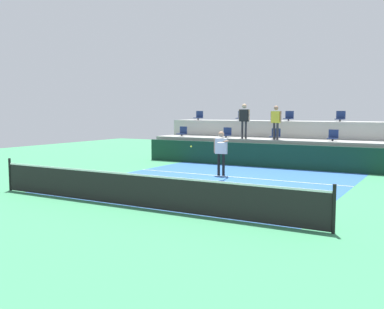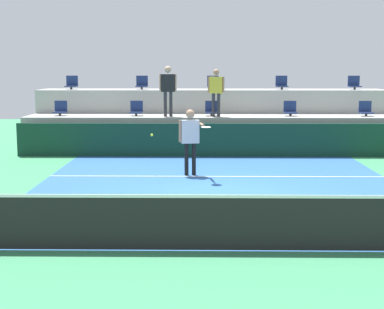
% 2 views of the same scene
% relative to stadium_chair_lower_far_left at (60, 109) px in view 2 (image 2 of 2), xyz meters
% --- Properties ---
extents(ground_plane, '(40.00, 40.00, 0.00)m').
position_rel_stadium_chair_lower_far_left_xyz_m(ground_plane, '(5.34, -7.23, -1.46)').
color(ground_plane, '#388456').
extents(court_inner_paint, '(9.00, 10.00, 0.01)m').
position_rel_stadium_chair_lower_far_left_xyz_m(court_inner_paint, '(5.34, -6.23, -1.46)').
color(court_inner_paint, '#285693').
rests_on(court_inner_paint, ground_plane).
extents(court_service_line, '(9.00, 0.06, 0.00)m').
position_rel_stadium_chair_lower_far_left_xyz_m(court_service_line, '(5.34, -4.83, -1.46)').
color(court_service_line, white).
rests_on(court_service_line, ground_plane).
extents(tennis_net, '(10.48, 0.08, 1.07)m').
position_rel_stadium_chair_lower_far_left_xyz_m(tennis_net, '(5.34, -11.23, -0.97)').
color(tennis_net, black).
rests_on(tennis_net, ground_plane).
extents(sponsor_backboard, '(13.00, 0.16, 1.10)m').
position_rel_stadium_chair_lower_far_left_xyz_m(sponsor_backboard, '(5.34, -1.23, -0.91)').
color(sponsor_backboard, '#0F3323').
rests_on(sponsor_backboard, ground_plane).
extents(seating_tier_lower, '(13.00, 1.80, 1.25)m').
position_rel_stadium_chair_lower_far_left_xyz_m(seating_tier_lower, '(5.34, 0.07, -0.84)').
color(seating_tier_lower, '#9E9E99').
rests_on(seating_tier_lower, ground_plane).
extents(seating_tier_upper, '(13.00, 1.80, 2.10)m').
position_rel_stadium_chair_lower_far_left_xyz_m(seating_tier_upper, '(5.34, 1.87, -0.41)').
color(seating_tier_upper, '#9E9E99').
rests_on(seating_tier_upper, ground_plane).
extents(stadium_chair_lower_far_left, '(0.44, 0.40, 0.52)m').
position_rel_stadium_chair_lower_far_left_xyz_m(stadium_chair_lower_far_left, '(0.00, 0.00, 0.00)').
color(stadium_chair_lower_far_left, '#2D2D33').
rests_on(stadium_chair_lower_far_left, seating_tier_lower).
extents(stadium_chair_lower_left, '(0.44, 0.40, 0.52)m').
position_rel_stadium_chair_lower_far_left_xyz_m(stadium_chair_lower_left, '(2.67, 0.00, 0.00)').
color(stadium_chair_lower_left, '#2D2D33').
rests_on(stadium_chair_lower_left, seating_tier_lower).
extents(stadium_chair_lower_center, '(0.44, 0.40, 0.52)m').
position_rel_stadium_chair_lower_far_left_xyz_m(stadium_chair_lower_center, '(5.30, 0.00, 0.00)').
color(stadium_chair_lower_center, '#2D2D33').
rests_on(stadium_chair_lower_center, seating_tier_lower).
extents(stadium_chair_lower_right, '(0.44, 0.40, 0.52)m').
position_rel_stadium_chair_lower_far_left_xyz_m(stadium_chair_lower_right, '(8.04, 0.00, 0.00)').
color(stadium_chair_lower_right, '#2D2D33').
rests_on(stadium_chair_lower_right, seating_tier_lower).
extents(stadium_chair_lower_far_right, '(0.44, 0.40, 0.52)m').
position_rel_stadium_chair_lower_far_left_xyz_m(stadium_chair_lower_far_right, '(10.66, 0.00, 0.00)').
color(stadium_chair_lower_far_right, '#2D2D33').
rests_on(stadium_chair_lower_far_right, seating_tier_lower).
extents(stadium_chair_upper_far_left, '(0.44, 0.40, 0.52)m').
position_rel_stadium_chair_lower_far_left_xyz_m(stadium_chair_upper_far_left, '(0.02, 1.80, 0.85)').
color(stadium_chair_upper_far_left, '#2D2D33').
rests_on(stadium_chair_upper_far_left, seating_tier_upper).
extents(stadium_chair_upper_left, '(0.44, 0.40, 0.52)m').
position_rel_stadium_chair_lower_far_left_xyz_m(stadium_chair_upper_left, '(2.69, 1.80, 0.85)').
color(stadium_chair_upper_left, '#2D2D33').
rests_on(stadium_chair_upper_left, seating_tier_upper).
extents(stadium_chair_upper_center, '(0.44, 0.40, 0.52)m').
position_rel_stadium_chair_lower_far_left_xyz_m(stadium_chair_upper_center, '(5.38, 1.80, 0.85)').
color(stadium_chair_upper_center, '#2D2D33').
rests_on(stadium_chair_upper_center, seating_tier_upper).
extents(stadium_chair_upper_right, '(0.44, 0.40, 0.52)m').
position_rel_stadium_chair_lower_far_left_xyz_m(stadium_chair_upper_right, '(7.97, 1.80, 0.85)').
color(stadium_chair_upper_right, '#2D2D33').
rests_on(stadium_chair_upper_right, seating_tier_upper).
extents(stadium_chair_upper_far_right, '(0.44, 0.40, 0.52)m').
position_rel_stadium_chair_lower_far_left_xyz_m(stadium_chair_upper_far_right, '(10.70, 1.80, 0.85)').
color(stadium_chair_upper_far_right, '#2D2D33').
rests_on(stadium_chair_upper_far_right, seating_tier_upper).
extents(tennis_player, '(0.88, 1.20, 1.80)m').
position_rel_stadium_chair_lower_far_left_xyz_m(tennis_player, '(4.65, -4.68, -0.35)').
color(tennis_player, black).
rests_on(tennis_player, ground_plane).
extents(spectator_in_grey, '(0.60, 0.24, 1.72)m').
position_rel_stadium_chair_lower_far_left_xyz_m(spectator_in_grey, '(3.80, -0.38, 0.83)').
color(spectator_in_grey, '#2D2D33').
rests_on(spectator_in_grey, seating_tier_lower).
extents(spectator_leaning_on_rail, '(0.57, 0.25, 1.62)m').
position_rel_stadium_chair_lower_far_left_xyz_m(spectator_leaning_on_rail, '(5.44, -0.38, 0.75)').
color(spectator_leaning_on_rail, '#2D2D33').
rests_on(spectator_leaning_on_rail, seating_tier_lower).
extents(tennis_ball, '(0.07, 0.07, 0.07)m').
position_rel_stadium_chair_lower_far_left_xyz_m(tennis_ball, '(3.66, -5.41, -0.27)').
color(tennis_ball, '#CCE033').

